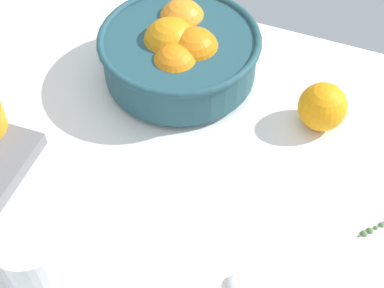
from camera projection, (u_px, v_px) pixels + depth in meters
ground_plane at (171, 194)px, 78.19cm from camera, size 125.73×80.19×3.00cm
fruit_bowl at (180, 52)px, 87.56cm from camera, size 25.90×25.90×11.20cm
juice_glass at (38, 261)px, 64.73cm from camera, size 8.72×8.72×10.66cm
loose_orange_0 at (323, 107)px, 82.01cm from camera, size 7.41×7.41×7.41cm
herb_sprig_1 at (375, 227)px, 72.64cm from camera, size 4.13×4.69×0.97cm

